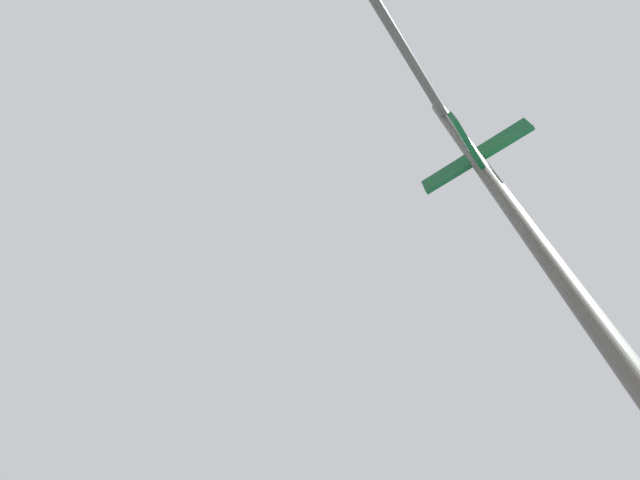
{
  "coord_description": "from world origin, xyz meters",
  "views": [
    {
      "loc": [
        -6.45,
        -5.05,
        0.96
      ],
      "look_at": [
        -6.0,
        -7.13,
        3.96
      ],
      "focal_mm": 23.3,
      "sensor_mm": 36.0,
      "label": 1
    }
  ],
  "objects": [
    {
      "name": "traffic_signal_near",
      "position": [
        -7.02,
        -5.89,
        4.05
      ],
      "size": [
        1.58,
        2.77,
        5.77
      ],
      "color": "#474C47",
      "rests_on": "ground_plane"
    }
  ]
}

